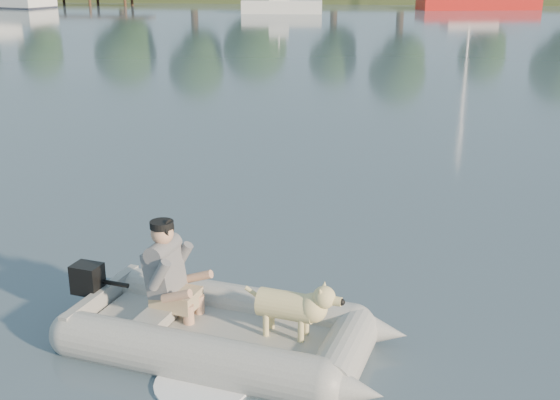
% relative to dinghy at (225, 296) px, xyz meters
% --- Properties ---
extents(water, '(160.00, 160.00, 0.00)m').
position_rel_dinghy_xyz_m(water, '(0.34, 0.64, -0.53)').
color(water, slate).
rests_on(water, ground).
extents(dinghy, '(4.96, 4.07, 1.27)m').
position_rel_dinghy_xyz_m(dinghy, '(0.00, 0.00, 0.00)').
color(dinghy, gray).
rests_on(dinghy, water).
extents(man, '(0.77, 0.70, 0.98)m').
position_rel_dinghy_xyz_m(man, '(-0.61, 0.19, 0.17)').
color(man, slate).
rests_on(man, dinghy).
extents(dog, '(0.89, 0.48, 0.56)m').
position_rel_dinghy_xyz_m(dog, '(0.58, -0.09, -0.06)').
color(dog, tan).
rests_on(dog, dinghy).
extents(outboard_motor, '(0.43, 0.34, 0.71)m').
position_rel_dinghy_xyz_m(outboard_motor, '(-1.47, 0.34, -0.25)').
color(outboard_motor, black).
rests_on(outboard_motor, dinghy).
extents(sailboat, '(9.46, 4.57, 12.50)m').
position_rel_dinghy_xyz_m(sailboat, '(9.43, 51.54, 0.02)').
color(sailboat, red).
rests_on(sailboat, water).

